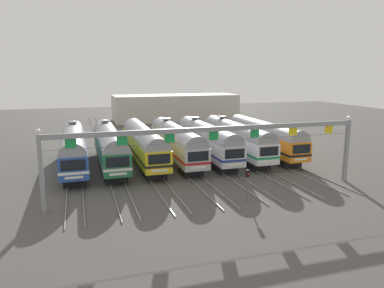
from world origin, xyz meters
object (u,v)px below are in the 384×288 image
(commuter_train_white, at_px, (236,138))
(catenary_gantry, at_px, (214,138))
(commuter_train_green, at_px, (110,145))
(commuter_train_stainless, at_px, (176,141))
(commuter_train_yellow, at_px, (144,143))
(commuter_train_orange, at_px, (264,136))
(commuter_train_blue, at_px, (74,147))
(yard_signal_mast, at_px, (247,180))
(commuter_train_silver, at_px, (207,139))

(commuter_train_white, distance_m, catenary_gantry, 16.10)
(commuter_train_green, height_order, commuter_train_stainless, same)
(commuter_train_yellow, distance_m, catenary_gantry, 14.39)
(commuter_train_orange, bearing_deg, commuter_train_blue, 179.99)
(commuter_train_green, relative_size, commuter_train_white, 1.00)
(commuter_train_stainless, distance_m, yard_signal_mast, 16.61)
(commuter_train_white, bearing_deg, commuter_train_stainless, 180.00)
(yard_signal_mast, bearing_deg, commuter_train_blue, 131.55)
(commuter_train_orange, bearing_deg, commuter_train_white, 179.94)
(commuter_train_blue, xyz_separation_m, catenary_gantry, (12.51, -13.50, 2.75))
(commuter_train_blue, height_order, commuter_train_stainless, same)
(commuter_train_white, bearing_deg, commuter_train_yellow, -179.98)
(commuter_train_yellow, distance_m, commuter_train_silver, 8.34)
(commuter_train_blue, distance_m, commuter_train_white, 20.85)
(commuter_train_silver, bearing_deg, commuter_train_white, 0.00)
(commuter_train_blue, height_order, commuter_train_orange, commuter_train_blue)
(catenary_gantry, bearing_deg, commuter_train_green, 121.71)
(commuter_train_stainless, relative_size, commuter_train_orange, 1.00)
(commuter_train_green, bearing_deg, commuter_train_stainless, 0.00)
(commuter_train_blue, xyz_separation_m, commuter_train_silver, (16.68, 0.00, 0.00))
(commuter_train_stainless, height_order, yard_signal_mast, commuter_train_stainless)
(yard_signal_mast, bearing_deg, commuter_train_yellow, 110.81)
(commuter_train_green, bearing_deg, commuter_train_blue, 180.00)
(commuter_train_green, relative_size, yard_signal_mast, 6.00)
(commuter_train_stainless, xyz_separation_m, commuter_train_silver, (4.17, 0.00, 0.00))
(commuter_train_green, height_order, commuter_train_silver, same)
(commuter_train_blue, distance_m, commuter_train_orange, 25.02)
(commuter_train_yellow, height_order, commuter_train_silver, commuter_train_silver)
(commuter_train_green, xyz_separation_m, commuter_train_yellow, (4.17, -0.00, -0.00))
(catenary_gantry, height_order, yard_signal_mast, catenary_gantry)
(commuter_train_green, distance_m, commuter_train_orange, 20.85)
(commuter_train_yellow, xyz_separation_m, commuter_train_silver, (8.34, 0.00, 0.00))
(commuter_train_silver, height_order, catenary_gantry, catenary_gantry)
(commuter_train_blue, bearing_deg, yard_signal_mast, -48.45)
(commuter_train_yellow, bearing_deg, commuter_train_blue, 179.97)
(commuter_train_white, bearing_deg, yard_signal_mast, -110.80)
(commuter_train_green, height_order, commuter_train_white, same)
(commuter_train_green, height_order, commuter_train_orange, commuter_train_green)
(commuter_train_green, xyz_separation_m, catenary_gantry, (8.34, -13.50, 2.75))
(commuter_train_orange, distance_m, catenary_gantry, 18.61)
(commuter_train_green, relative_size, commuter_train_silver, 1.00)
(commuter_train_stainless, relative_size, commuter_train_silver, 1.00)
(catenary_gantry, bearing_deg, yard_signal_mast, -54.91)
(commuter_train_yellow, xyz_separation_m, commuter_train_stainless, (4.17, 0.00, 0.00))
(commuter_train_blue, relative_size, commuter_train_white, 1.00)
(commuter_train_green, height_order, commuter_train_yellow, commuter_train_green)
(commuter_train_orange, bearing_deg, yard_signal_mast, -122.35)
(commuter_train_orange, bearing_deg, commuter_train_yellow, 180.00)
(commuter_train_yellow, xyz_separation_m, yard_signal_mast, (6.26, -16.46, -0.59))
(yard_signal_mast, bearing_deg, commuter_train_green, 122.34)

